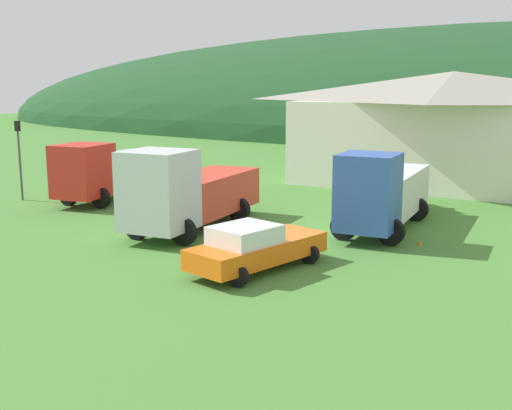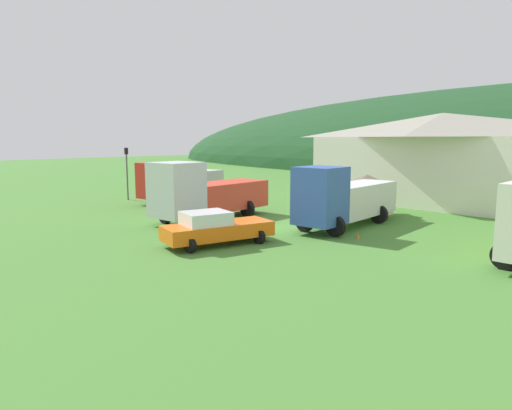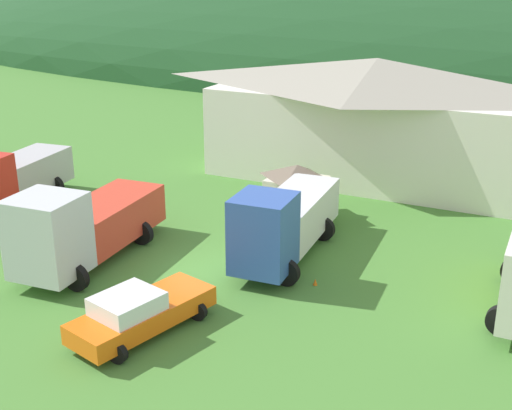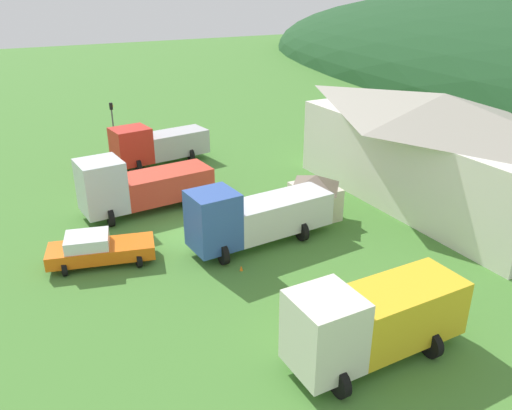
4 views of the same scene
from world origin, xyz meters
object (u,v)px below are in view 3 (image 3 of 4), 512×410
Objects in this scene: play_shed_cream at (297,190)px; service_pickup_orange at (140,312)px; depot_building at (374,117)px; traffic_cone_near_pickup at (315,285)px; box_truck_blue at (284,221)px; crane_truck_red at (7,178)px; tow_truck_silver at (82,226)px.

play_shed_cream is 13.00m from service_pickup_orange.
depot_building is 15.78m from traffic_cone_near_pickup.
box_truck_blue is at bearing 140.67° from traffic_cone_near_pickup.
service_pickup_orange is at bearing 53.99° from crane_truck_red.
depot_building is 21.55m from service_pickup_orange.
play_shed_cream is 0.36× the size of box_truck_blue.
box_truck_blue is (15.43, 0.50, 0.06)m from crane_truck_red.
service_pickup_orange is (5.43, -3.62, -0.94)m from tow_truck_silver.
depot_building reaches higher than service_pickup_orange.
depot_building reaches higher than tow_truck_silver.
tow_truck_silver reaches higher than traffic_cone_near_pickup.
box_truck_blue is 8.17m from service_pickup_orange.
box_truck_blue is (7.34, 4.27, -0.03)m from tow_truck_silver.
depot_building is 3.56× the size of service_pickup_orange.
traffic_cone_near_pickup is at bearing 160.62° from service_pickup_orange.
play_shed_cream is at bearing 143.56° from tow_truck_silver.
tow_truck_silver is (-5.81, -9.36, 0.37)m from play_shed_cream.
service_pickup_orange is at bearing -91.66° from play_shed_cream.
tow_truck_silver reaches higher than service_pickup_orange.
crane_truck_red is at bearing 175.84° from traffic_cone_near_pickup.
service_pickup_orange is at bearing 51.70° from tow_truck_silver.
crane_truck_red is at bearing -104.37° from service_pickup_orange.
traffic_cone_near_pickup is at bearing -61.68° from play_shed_cream.
tow_truck_silver is at bearing 57.66° from crane_truck_red.
tow_truck_silver is at bearing -109.39° from service_pickup_orange.
service_pickup_orange is (-0.38, -12.98, -0.56)m from play_shed_cream.
crane_truck_red is 1.38× the size of service_pickup_orange.
box_truck_blue is at bearing 84.51° from crane_truck_red.
box_truck_blue is 15.73× the size of traffic_cone_near_pickup.
crane_truck_red is at bearing -119.62° from tow_truck_silver.
tow_truck_silver is at bearing -121.83° from play_shed_cream.
tow_truck_silver is 9.99m from traffic_cone_near_pickup.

